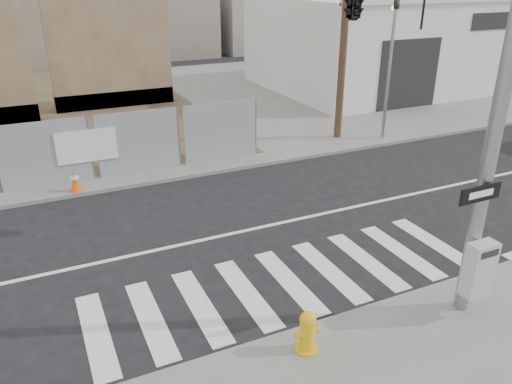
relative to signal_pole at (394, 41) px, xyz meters
name	(u,v)px	position (x,y,z in m)	size (l,w,h in m)	color
ground	(243,231)	(-2.49, 2.05, -4.78)	(100.00, 100.00, 0.00)	black
sidewalk_far	(128,107)	(-2.49, 16.05, -4.72)	(50.00, 20.00, 0.12)	slate
signal_pole	(394,41)	(0.00, 0.00, 0.00)	(0.96, 5.87, 7.00)	gray
far_signal_pole	(391,50)	(5.51, 6.65, -1.30)	(0.16, 0.20, 5.60)	gray
concrete_wall_right	(109,37)	(-2.99, 16.13, -1.40)	(5.50, 1.30, 8.00)	brown
auto_shop	(378,42)	(11.50, 15.01, -2.25)	(12.00, 10.20, 5.95)	silver
fire_hydrant	(307,331)	(-3.30, -2.54, -4.28)	(0.52, 0.52, 0.77)	#E1AE0C
traffic_cone_d	(75,181)	(-6.03, 6.27, -4.35)	(0.41, 0.41, 0.65)	#FF5C0D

